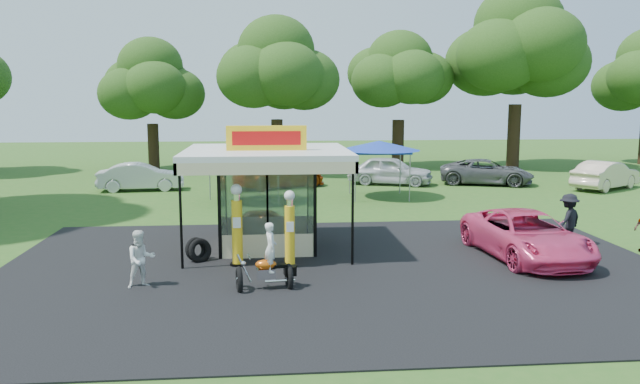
# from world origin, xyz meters

# --- Properties ---
(ground) EXTENTS (120.00, 120.00, 0.00)m
(ground) POSITION_xyz_m (0.00, 0.00, 0.00)
(ground) COLOR #2C591C
(ground) RESTS_ON ground
(asphalt_apron) EXTENTS (20.00, 14.00, 0.04)m
(asphalt_apron) POSITION_xyz_m (0.00, 2.00, 0.02)
(asphalt_apron) COLOR black
(asphalt_apron) RESTS_ON ground
(gas_station_kiosk) EXTENTS (5.40, 5.40, 4.18)m
(gas_station_kiosk) POSITION_xyz_m (-2.00, 4.99, 1.78)
(gas_station_kiosk) COLOR white
(gas_station_kiosk) RESTS_ON ground
(gas_pump_left) EXTENTS (0.47, 0.47, 2.53)m
(gas_pump_left) POSITION_xyz_m (-2.92, 2.68, 1.21)
(gas_pump_left) COLOR black
(gas_pump_left) RESTS_ON ground
(gas_pump_right) EXTENTS (0.44, 0.44, 2.36)m
(gas_pump_right) POSITION_xyz_m (-1.35, 2.35, 1.13)
(gas_pump_right) COLOR black
(gas_pump_right) RESTS_ON ground
(motorcycle) EXTENTS (1.64, 0.93, 1.89)m
(motorcycle) POSITION_xyz_m (-2.00, 0.27, 0.74)
(motorcycle) COLOR black
(motorcycle) RESTS_ON ground
(spare_tires) EXTENTS (0.96, 0.90, 0.79)m
(spare_tires) POSITION_xyz_m (-4.17, 3.32, 0.38)
(spare_tires) COLOR black
(spare_tires) RESTS_ON ground
(kiosk_car) EXTENTS (2.82, 1.13, 0.96)m
(kiosk_car) POSITION_xyz_m (-2.00, 7.20, 0.48)
(kiosk_car) COLOR yellow
(kiosk_car) RESTS_ON ground
(pink_sedan) EXTENTS (2.93, 5.59, 1.50)m
(pink_sedan) POSITION_xyz_m (6.16, 2.83, 0.75)
(pink_sedan) COLOR #E83F75
(pink_sedan) RESTS_ON ground
(spectator_west) EXTENTS (0.94, 0.85, 1.57)m
(spectator_west) POSITION_xyz_m (-5.41, 0.76, 0.79)
(spectator_west) COLOR white
(spectator_west) RESTS_ON ground
(spectator_east_a) EXTENTS (1.35, 1.23, 1.82)m
(spectator_east_a) POSITION_xyz_m (8.35, 4.41, 0.91)
(spectator_east_a) COLOR black
(spectator_east_a) RESTS_ON ground
(bg_car_a) EXTENTS (4.78, 2.09, 1.53)m
(bg_car_a) POSITION_xyz_m (-8.93, 19.15, 0.76)
(bg_car_a) COLOR beige
(bg_car_a) RESTS_ON ground
(bg_car_b) EXTENTS (5.81, 4.25, 1.56)m
(bg_car_b) POSITION_xyz_m (-1.26, 19.67, 0.78)
(bg_car_b) COLOR #BC450E
(bg_car_b) RESTS_ON ground
(bg_car_c) EXTENTS (5.32, 3.56, 1.68)m
(bg_car_c) POSITION_xyz_m (5.35, 20.34, 0.84)
(bg_car_c) COLOR silver
(bg_car_c) RESTS_ON ground
(bg_car_d) EXTENTS (5.91, 4.10, 1.50)m
(bg_car_d) POSITION_xyz_m (11.05, 19.87, 0.75)
(bg_car_d) COLOR #535254
(bg_car_d) RESTS_ON ground
(bg_car_e) EXTENTS (4.95, 4.09, 1.59)m
(bg_car_e) POSITION_xyz_m (17.03, 17.37, 0.80)
(bg_car_e) COLOR beige
(bg_car_e) RESTS_ON ground
(tent_west) EXTENTS (4.12, 4.12, 2.88)m
(tent_west) POSITION_xyz_m (-3.13, 14.72, 2.60)
(tent_west) COLOR gray
(tent_west) RESTS_ON ground
(tent_east) EXTENTS (4.19, 4.19, 2.93)m
(tent_east) POSITION_xyz_m (3.76, 15.56, 2.65)
(tent_east) COLOR gray
(tent_east) RESTS_ON ground
(oak_far_b) EXTENTS (7.65, 7.65, 9.12)m
(oak_far_b) POSITION_xyz_m (-9.96, 29.46, 5.82)
(oak_far_b) COLOR black
(oak_far_b) RESTS_ON ground
(oak_far_c) EXTENTS (8.78, 8.78, 10.35)m
(oak_far_c) POSITION_xyz_m (-1.21, 26.94, 6.57)
(oak_far_c) COLOR black
(oak_far_c) RESTS_ON ground
(oak_far_d) EXTENTS (8.19, 8.19, 9.75)m
(oak_far_d) POSITION_xyz_m (7.80, 29.67, 6.22)
(oak_far_d) COLOR black
(oak_far_d) RESTS_ON ground
(oak_far_e) EXTENTS (10.85, 10.85, 12.92)m
(oak_far_e) POSITION_xyz_m (16.36, 28.97, 8.25)
(oak_far_e) COLOR black
(oak_far_e) RESTS_ON ground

